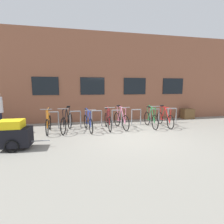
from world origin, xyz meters
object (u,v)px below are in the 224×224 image
Objects in this scene: bicycle_red at (165,119)px; backpack at (2,128)px; bicycle_black at (67,122)px; bicycle_maroon at (108,121)px; planter_box at (188,114)px; bicycle_blue at (88,122)px; bike_trailer at (14,134)px; bicycle_pink at (121,120)px; bicycle_green at (151,119)px; bicycle_orange at (48,123)px.

backpack is at bearing 178.02° from bicycle_red.
bicycle_black reaches higher than bicycle_maroon.
planter_box is at bearing 33.03° from bicycle_red.
bicycle_blue is 1.18× the size of bike_trailer.
bike_trailer is 3.31× the size of backpack.
bicycle_blue is 2.95m from bike_trailer.
bicycle_red is at bearing 1.46° from bicycle_blue.
bicycle_pink reaches higher than bicycle_blue.
bicycle_black is 0.99× the size of bicycle_blue.
planter_box is (9.59, 1.29, 0.08)m from backpack.
backpack is at bearing 174.40° from bicycle_blue.
bicycle_green reaches higher than bike_trailer.
bike_trailer is 2.45m from backpack.
bicycle_green is at bearing 18.94° from bike_trailer.
backpack is at bearing 176.84° from bicycle_maroon.
bicycle_red is at bearing -1.62° from bicycle_pink.
planter_box is at bearing -5.19° from backpack.
bicycle_black reaches higher than planter_box.
bicycle_green is 0.96× the size of bicycle_blue.
bike_trailer is (-2.34, -1.79, 0.10)m from bicycle_blue.
bicycle_pink is 0.98× the size of bicycle_orange.
bicycle_black is at bearing 173.37° from bicycle_blue.
bicycle_maroon is 2.82m from bicycle_red.
backpack is (-5.04, 0.19, -0.17)m from bicycle_pink.
bicycle_orange is 1.89m from backpack.
bicycle_black reaches higher than bicycle_blue.
bicycle_pink is 4.33m from bike_trailer.
bicycle_orange is at bearing -179.31° from bicycle_maroon.
bike_trailer is 2.08× the size of planter_box.
bicycle_red is at bearing -14.83° from backpack.
bicycle_pink reaches higher than backpack.
bicycle_maroon is at bearing 177.91° from bicycle_green.
bicycle_black reaches higher than backpack.
planter_box is at bearing 27.19° from bicycle_green.
backpack is (-4.41, 0.24, -0.16)m from bicycle_maroon.
bicycle_pink is at bearing -162.01° from planter_box.
bicycle_pink is 4.78m from planter_box.
bicycle_pink is 3.74× the size of backpack.
bicycle_red reaches higher than bike_trailer.
bike_trailer is (-0.69, -1.86, 0.09)m from bicycle_orange.
bicycle_blue is (0.90, -0.10, -0.03)m from bicycle_black.
bicycle_black is 1.17× the size of bike_trailer.
bicycle_black reaches higher than bicycle_orange.
bicycle_pink is 0.64m from bicycle_maroon.
bicycle_orange reaches higher than bicycle_red.
bike_trailer is (-1.44, -1.89, 0.07)m from bicycle_black.
planter_box is at bearing 11.43° from bicycle_orange.
bicycle_green is 6.47m from backpack.
planter_box is at bearing 15.04° from bicycle_blue.
bicycle_red is at bearing 17.29° from bike_trailer.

